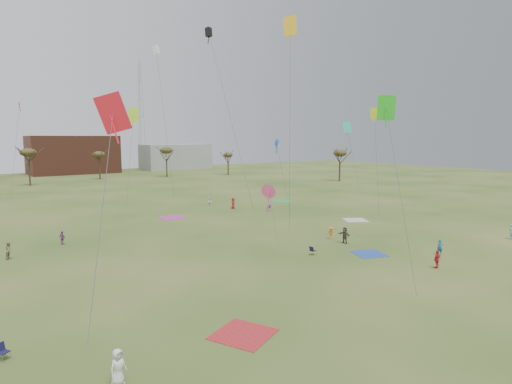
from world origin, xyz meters
TOP-DOWN VIEW (x-y plane):
  - ground at (0.00, 0.00)m, footprint 260.00×260.00m
  - flyer_near_left at (-21.26, -6.57)m, footprint 0.99×0.82m
  - flyer_near_right at (11.32, -3.07)m, footprint 0.66×0.63m
  - spectator_fore_a at (7.16, -5.30)m, footprint 0.94×0.39m
  - spectator_fore_b at (-23.03, 20.01)m, footprint 0.94×1.00m
  - spectator_fore_c at (7.25, 5.57)m, footprint 0.54×1.66m
  - flyer_mid_b at (7.44, 7.80)m, footprint 0.99×1.03m
  - flyer_mid_c at (23.89, -4.19)m, footprint 0.65×0.43m
  - spectator_mid_d at (-17.79, 22.88)m, footprint 0.73×0.93m
  - spectator_mid_e at (8.00, 36.52)m, footprint 0.81×0.71m
  - flyer_far_b at (9.64, 31.77)m, footprint 1.03×0.98m
  - blanket_red at (-13.73, -5.79)m, footprint 4.24×4.24m
  - blanket_blue at (6.02, 1.21)m, footprint 3.71×3.71m
  - blanket_cream at (18.25, 13.62)m, footprint 4.12×4.12m
  - blanket_plum at (-1.73, 30.24)m, footprint 3.53×3.53m
  - blanket_olive at (21.02, 33.24)m, footprint 4.68×4.68m
  - camp_chair_left at (-25.39, -0.89)m, footprint 0.71×0.72m
  - camp_chair_center at (1.26, 4.21)m, footprint 0.60×0.56m
  - camp_chair_right at (13.08, 26.82)m, footprint 0.69×0.67m
  - kites_aloft at (2.06, 27.72)m, footprint 70.07×66.11m
  - tree_line at (-2.85, 79.12)m, footprint 117.44×49.32m
  - building_brick at (5.00, 120.00)m, footprint 26.00×16.00m
  - building_grey at (40.00, 118.00)m, footprint 24.00×12.00m
  - radio_tower at (30.00, 125.00)m, footprint 1.51×1.72m

SIDE VIEW (x-z plane):
  - ground at x=0.00m, z-range 0.00..0.00m
  - blanket_red at x=-13.73m, z-range -0.01..0.02m
  - blanket_blue at x=6.02m, z-range -0.01..0.02m
  - blanket_cream at x=18.25m, z-range -0.01..0.02m
  - blanket_plum at x=-1.73m, z-range -0.01..0.02m
  - blanket_olive at x=21.02m, z-range -0.01..0.02m
  - camp_chair_left at x=-25.39m, z-range -0.18..0.69m
  - camp_chair_center at x=1.26m, z-range -0.18..0.69m
  - camp_chair_right at x=13.08m, z-range -0.18..0.69m
  - flyer_mid_b at x=7.44m, z-range 0.00..1.41m
  - spectator_mid_e at x=8.00m, z-range 0.00..1.43m
  - spectator_mid_d at x=-17.79m, z-range 0.00..1.48m
  - flyer_near_right at x=11.32m, z-range 0.00..1.52m
  - spectator_fore_a at x=7.16m, z-range 0.00..1.60m
  - spectator_fore_b at x=-23.03m, z-range 0.00..1.64m
  - flyer_near_left at x=-21.26m, z-range 0.00..1.73m
  - flyer_mid_c at x=23.89m, z-range 0.00..1.74m
  - flyer_far_b at x=9.64m, z-range 0.00..1.78m
  - spectator_fore_c at x=7.25m, z-range 0.00..1.79m
  - building_grey at x=40.00m, z-range 0.00..9.00m
  - building_brick at x=5.00m, z-range 0.00..12.00m
  - tree_line at x=-2.85m, z-range 2.63..11.54m
  - kites_aloft at x=2.06m, z-range 5.53..31.78m
  - radio_tower at x=30.00m, z-range -1.29..39.71m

